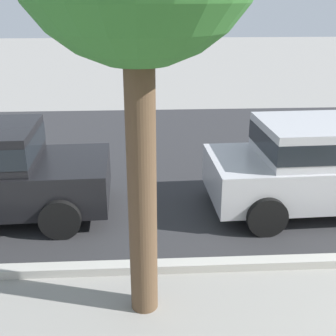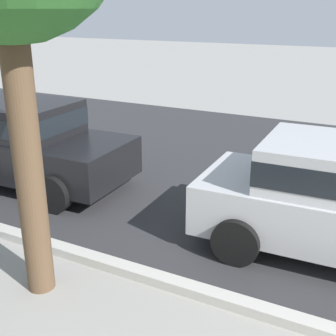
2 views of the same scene
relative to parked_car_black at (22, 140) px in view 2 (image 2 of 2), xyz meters
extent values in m
cylinder|color=brown|center=(2.69, -2.49, 0.75)|extent=(0.32, 0.32, 3.18)
cube|color=black|center=(0.06, 0.00, -0.23)|extent=(4.16, 1.85, 0.70)
cube|color=black|center=(-0.09, 0.00, 0.42)|extent=(2.19, 1.64, 0.60)
cube|color=black|center=(-0.09, 0.00, 0.42)|extent=(2.20, 1.66, 0.33)
cylinder|color=black|center=(1.36, 0.90, -0.52)|extent=(0.65, 0.24, 0.64)
cylinder|color=black|center=(1.42, -0.80, -0.52)|extent=(0.65, 0.24, 0.64)
cylinder|color=black|center=(-1.31, 0.80, -0.52)|extent=(0.65, 0.24, 0.64)
cylinder|color=black|center=(4.52, 0.80, -0.52)|extent=(0.65, 0.24, 0.64)
cylinder|color=black|center=(4.59, -0.90, -0.52)|extent=(0.65, 0.24, 0.64)
camera|label=1|loc=(2.73, -6.77, 2.63)|focal=46.44mm
camera|label=2|loc=(6.14, -5.79, 2.34)|focal=47.08mm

